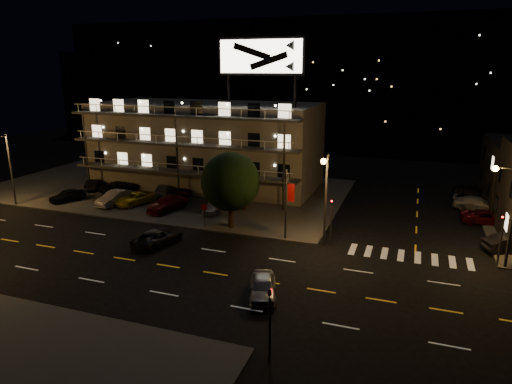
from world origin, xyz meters
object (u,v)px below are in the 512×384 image
(lot_car_4, at_px, (213,207))
(side_car_0, at_px, (512,244))
(tree, at_px, (230,183))
(road_car_west, at_px, (158,237))
(road_car_east, at_px, (263,287))
(lot_car_2, at_px, (135,198))
(lot_car_7, at_px, (163,190))

(lot_car_4, relative_size, side_car_0, 0.79)
(tree, bearing_deg, lot_car_4, 135.00)
(side_car_0, xyz_separation_m, road_car_west, (-28.54, -8.31, -0.08))
(tree, xyz_separation_m, road_car_east, (7.23, -11.68, -3.70))
(lot_car_2, xyz_separation_m, road_car_west, (8.49, -9.20, -0.13))
(side_car_0, bearing_deg, lot_car_4, 63.57)
(side_car_0, bearing_deg, road_car_west, 81.99)
(road_car_east, distance_m, road_car_west, 12.92)
(lot_car_7, bearing_deg, side_car_0, 149.77)
(lot_car_4, relative_size, road_car_east, 0.85)
(road_car_east, xyz_separation_m, road_car_west, (-11.55, 5.78, -0.06))
(lot_car_2, bearing_deg, road_car_west, -27.28)
(lot_car_4, bearing_deg, tree, -51.97)
(tree, distance_m, lot_car_2, 13.72)
(lot_car_4, relative_size, lot_car_7, 0.83)
(road_car_east, bearing_deg, lot_car_4, 107.02)
(tree, xyz_separation_m, road_car_west, (-4.33, -5.91, -3.76))
(lot_car_4, distance_m, road_car_east, 18.53)
(tree, distance_m, lot_car_4, 6.11)
(lot_car_4, height_order, side_car_0, side_car_0)
(tree, xyz_separation_m, lot_car_4, (-3.46, 3.46, -3.67))
(lot_car_7, xyz_separation_m, road_car_east, (19.09, -19.30, -0.06))
(tree, bearing_deg, lot_car_7, 147.31)
(tree, relative_size, road_car_west, 1.49)
(lot_car_7, relative_size, side_car_0, 0.95)
(tree, relative_size, lot_car_7, 1.64)
(lot_car_4, xyz_separation_m, road_car_west, (-0.87, -9.36, -0.09))
(tree, height_order, road_car_east, tree)
(tree, height_order, lot_car_2, tree)
(lot_car_7, bearing_deg, tree, 125.30)
(lot_car_2, xyz_separation_m, lot_car_4, (9.36, 0.16, -0.03))
(road_car_east, bearing_deg, side_car_0, 21.49)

